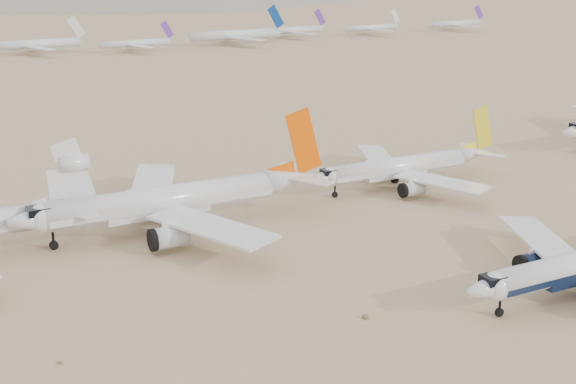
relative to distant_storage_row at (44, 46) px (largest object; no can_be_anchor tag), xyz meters
The scene contains 3 objects.
row2_gold_tail 242.05m from the distant_storage_row, 84.23° to the right, with size 43.04×42.09×15.32m.
row2_orange_tail 244.99m from the distant_storage_row, 96.31° to the right, with size 54.77×53.58×19.54m.
distant_storage_row is the anchor object (origin of this frame).
Camera 1 is at (-85.58, -67.80, 48.71)m, focal length 50.00 mm.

